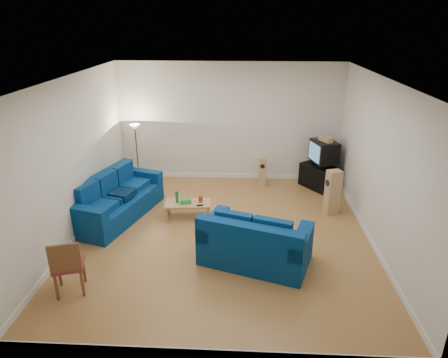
{
  "coord_description": "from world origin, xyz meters",
  "views": [
    {
      "loc": [
        0.41,
        -7.3,
        4.21
      ],
      "look_at": [
        0.0,
        0.4,
        1.1
      ],
      "focal_mm": 32.0,
      "sensor_mm": 36.0,
      "label": 1
    }
  ],
  "objects_px": {
    "sofa_three_seat": "(114,202)",
    "sofa_loveseat": "(254,246)",
    "coffee_table": "(188,205)",
    "tv_stand": "(320,177)",
    "television": "(324,152)"
  },
  "relations": [
    {
      "from": "sofa_three_seat",
      "to": "sofa_loveseat",
      "type": "relative_size",
      "value": 1.23
    },
    {
      "from": "sofa_loveseat",
      "to": "coffee_table",
      "type": "height_order",
      "value": "sofa_loveseat"
    },
    {
      "from": "sofa_three_seat",
      "to": "tv_stand",
      "type": "bearing_deg",
      "value": 128.02
    },
    {
      "from": "tv_stand",
      "to": "sofa_three_seat",
      "type": "bearing_deg",
      "value": -105.29
    },
    {
      "from": "coffee_table",
      "to": "television",
      "type": "bearing_deg",
      "value": 29.89
    },
    {
      "from": "television",
      "to": "sofa_three_seat",
      "type": "bearing_deg",
      "value": -85.45
    },
    {
      "from": "coffee_table",
      "to": "tv_stand",
      "type": "distance_m",
      "value": 3.77
    },
    {
      "from": "coffee_table",
      "to": "tv_stand",
      "type": "height_order",
      "value": "tv_stand"
    },
    {
      "from": "sofa_three_seat",
      "to": "coffee_table",
      "type": "relative_size",
      "value": 2.53
    },
    {
      "from": "sofa_loveseat",
      "to": "coffee_table",
      "type": "relative_size",
      "value": 2.05
    },
    {
      "from": "sofa_loveseat",
      "to": "television",
      "type": "distance_m",
      "value": 4.14
    },
    {
      "from": "coffee_table",
      "to": "sofa_loveseat",
      "type": "bearing_deg",
      "value": -49.94
    },
    {
      "from": "television",
      "to": "tv_stand",
      "type": "bearing_deg",
      "value": -88.58
    },
    {
      "from": "sofa_three_seat",
      "to": "television",
      "type": "height_order",
      "value": "television"
    },
    {
      "from": "tv_stand",
      "to": "television",
      "type": "bearing_deg",
      "value": 71.55
    }
  ]
}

